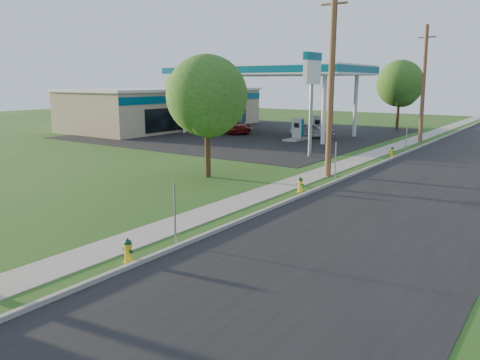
# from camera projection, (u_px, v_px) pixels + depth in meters

# --- Properties ---
(ground_plane) EXTENTS (140.00, 140.00, 0.00)m
(ground_plane) POSITION_uv_depth(u_px,v_px,m) (48.00, 292.00, 11.29)
(ground_plane) COLOR #1F4D17
(ground_plane) RESTS_ON ground
(road) EXTENTS (8.00, 120.00, 0.02)m
(road) POSITION_uv_depth(u_px,v_px,m) (375.00, 224.00, 16.71)
(road) COLOR black
(road) RESTS_ON ground
(curb) EXTENTS (0.15, 120.00, 0.15)m
(curb) POSITION_uv_depth(u_px,v_px,m) (279.00, 205.00, 18.96)
(curb) COLOR gray
(curb) RESTS_ON ground
(sidewalk) EXTENTS (1.50, 120.00, 0.03)m
(sidewalk) POSITION_uv_depth(u_px,v_px,m) (243.00, 200.00, 19.97)
(sidewalk) COLOR gray
(sidewalk) RESTS_ON ground
(forecourt) EXTENTS (26.00, 28.00, 0.02)m
(forecourt) POSITION_uv_depth(u_px,v_px,m) (249.00, 133.00, 45.88)
(forecourt) COLOR black
(forecourt) RESTS_ON ground
(utility_pole_mid) EXTENTS (1.40, 0.32, 9.80)m
(utility_pole_mid) POSITION_uv_depth(u_px,v_px,m) (331.00, 82.00, 24.16)
(utility_pole_mid) COLOR brown
(utility_pole_mid) RESTS_ON ground
(utility_pole_far) EXTENTS (1.40, 0.32, 9.50)m
(utility_pole_far) POSITION_uv_depth(u_px,v_px,m) (424.00, 84.00, 38.55)
(utility_pole_far) COLOR brown
(utility_pole_far) RESTS_ON ground
(sign_post_near) EXTENTS (0.05, 0.04, 2.00)m
(sign_post_near) POSITION_uv_depth(u_px,v_px,m) (175.00, 215.00, 14.29)
(sign_post_near) COLOR gray
(sign_post_near) RESTS_ON ground
(sign_post_mid) EXTENTS (0.05, 0.04, 2.00)m
(sign_post_mid) POSITION_uv_depth(u_px,v_px,m) (335.00, 162.00, 23.70)
(sign_post_mid) COLOR gray
(sign_post_mid) RESTS_ON ground
(sign_post_far) EXTENTS (0.05, 0.04, 2.00)m
(sign_post_far) POSITION_uv_depth(u_px,v_px,m) (406.00, 138.00, 33.43)
(sign_post_far) COLOR gray
(sign_post_far) RESTS_ON ground
(gas_canopy) EXTENTS (18.18, 9.18, 6.40)m
(gas_canopy) POSITION_uv_depth(u_px,v_px,m) (267.00, 72.00, 43.52)
(gas_canopy) COLOR silver
(gas_canopy) RESTS_ON ground
(fuel_pump_nw) EXTENTS (1.20, 3.20, 1.90)m
(fuel_pump_nw) POSITION_uv_depth(u_px,v_px,m) (216.00, 126.00, 45.55)
(fuel_pump_nw) COLOR gray
(fuel_pump_nw) RESTS_ON ground
(fuel_pump_ne) EXTENTS (1.20, 3.20, 1.90)m
(fuel_pump_ne) POSITION_uv_depth(u_px,v_px,m) (298.00, 132.00, 40.45)
(fuel_pump_ne) COLOR gray
(fuel_pump_ne) RESTS_ON ground
(fuel_pump_sw) EXTENTS (1.20, 3.20, 1.90)m
(fuel_pump_sw) POSITION_uv_depth(u_px,v_px,m) (240.00, 123.00, 48.74)
(fuel_pump_sw) COLOR gray
(fuel_pump_sw) RESTS_ON ground
(fuel_pump_se) EXTENTS (1.20, 3.20, 1.90)m
(fuel_pump_se) POSITION_uv_depth(u_px,v_px,m) (318.00, 128.00, 43.64)
(fuel_pump_se) COLOR gray
(fuel_pump_se) RESTS_ON ground
(convenience_store) EXTENTS (10.40, 22.40, 4.25)m
(convenience_store) POSITION_uv_depth(u_px,v_px,m) (167.00, 108.00, 51.66)
(convenience_store) COLOR tan
(convenience_store) RESTS_ON ground
(price_pylon) EXTENTS (0.34, 2.04, 6.85)m
(price_pylon) POSITION_uv_depth(u_px,v_px,m) (312.00, 75.00, 30.66)
(price_pylon) COLOR gray
(price_pylon) RESTS_ON ground
(tree_verge) EXTENTS (4.20, 4.20, 6.37)m
(tree_verge) POSITION_uv_depth(u_px,v_px,m) (208.00, 99.00, 23.95)
(tree_verge) COLOR #392313
(tree_verge) RESTS_ON ground
(tree_lot) EXTENTS (4.72, 4.72, 7.15)m
(tree_lot) POSITION_uv_depth(u_px,v_px,m) (401.00, 85.00, 47.41)
(tree_lot) COLOR #392313
(tree_lot) RESTS_ON ground
(tree_back) EXTENTS (4.09, 4.09, 6.20)m
(tree_back) POSITION_uv_depth(u_px,v_px,m) (180.00, 89.00, 61.98)
(tree_back) COLOR #392313
(tree_back) RESTS_ON ground
(hydrant_near) EXTENTS (0.38, 0.33, 0.72)m
(hydrant_near) POSITION_uv_depth(u_px,v_px,m) (128.00, 251.00, 13.06)
(hydrant_near) COLOR yellow
(hydrant_near) RESTS_ON ground
(hydrant_mid) EXTENTS (0.37, 0.33, 0.71)m
(hydrant_mid) POSITION_uv_depth(u_px,v_px,m) (300.00, 185.00, 21.46)
(hydrant_mid) COLOR yellow
(hydrant_mid) RESTS_ON ground
(hydrant_far) EXTENTS (0.35, 0.31, 0.68)m
(hydrant_far) POSITION_uv_depth(u_px,v_px,m) (392.00, 152.00, 31.63)
(hydrant_far) COLOR yellow
(hydrant_far) RESTS_ON ground
(car_red) EXTENTS (5.85, 4.14, 1.48)m
(car_red) POSITION_uv_depth(u_px,v_px,m) (229.00, 126.00, 45.96)
(car_red) COLOR maroon
(car_red) RESTS_ON ground
(car_silver) EXTENTS (4.31, 2.65, 1.37)m
(car_silver) POSITION_uv_depth(u_px,v_px,m) (312.00, 130.00, 42.13)
(car_silver) COLOR #B6B9BE
(car_silver) RESTS_ON ground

